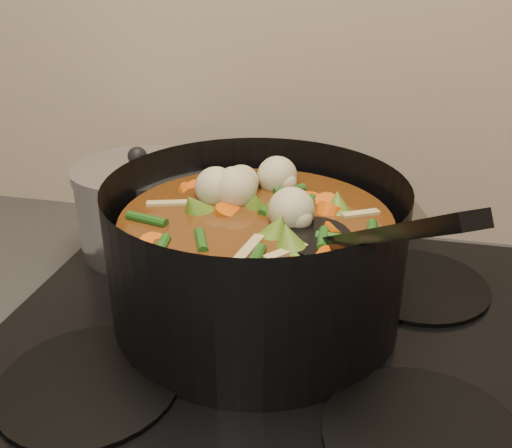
# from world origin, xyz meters

# --- Properties ---
(stovetop) EXTENTS (0.62, 0.54, 0.03)m
(stovetop) POSITION_xyz_m (0.00, 1.93, 0.92)
(stovetop) COLOR black
(stovetop) RESTS_ON counter
(stockpot) EXTENTS (0.42, 0.43, 0.24)m
(stockpot) POSITION_xyz_m (-0.03, 1.96, 1.01)
(stockpot) COLOR black
(stockpot) RESTS_ON stovetop
(saucepan) EXTENTS (0.18, 0.18, 0.15)m
(saucepan) POSITION_xyz_m (-0.22, 2.09, 0.99)
(saucepan) COLOR silver
(saucepan) RESTS_ON stovetop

